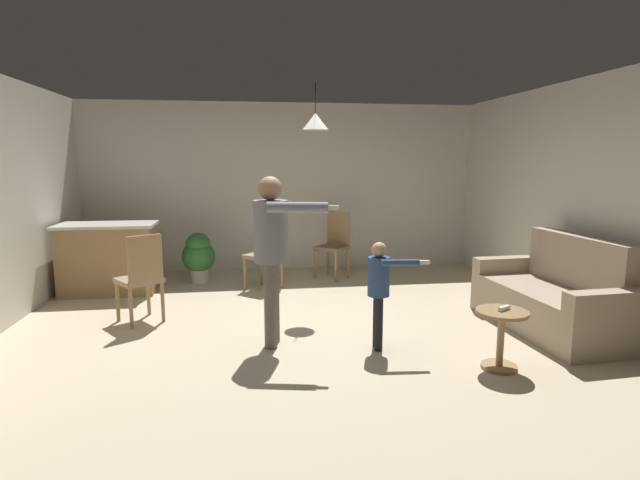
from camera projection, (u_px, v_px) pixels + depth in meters
name	position (u px, v px, depth m)	size (l,w,h in m)	color
ground	(305.00, 331.00, 5.30)	(7.68, 7.68, 0.00)	beige
wall_back	(283.00, 187.00, 8.22)	(6.40, 0.10, 2.70)	silver
wall_right	(591.00, 200.00, 5.54)	(0.10, 6.40, 2.70)	silver
couch_floral	(555.00, 299.00, 5.32)	(0.95, 1.85, 1.00)	tan
kitchen_counter	(109.00, 258.00, 6.76)	(1.26, 0.66, 0.95)	#99754C
side_table_by_couch	(501.00, 332.00, 4.30)	(0.44, 0.44, 0.52)	#99754C
person_adult	(272.00, 242.00, 4.75)	(0.76, 0.58, 1.64)	#60564C
person_child	(380.00, 283.00, 4.71)	(0.54, 0.33, 1.04)	black
dining_chair_by_counter	(266.00, 250.00, 6.99)	(0.59, 0.59, 1.00)	#99754C
dining_chair_near_wall	(334.00, 242.00, 7.64)	(0.59, 0.59, 1.00)	#99754C
dining_chair_centre_back	(141.00, 275.00, 5.47)	(0.59, 0.59, 1.00)	#99754C
potted_plant_corner	(199.00, 255.00, 7.35)	(0.48, 0.48, 0.74)	#B7B2AD
spare_remote_on_table	(504.00, 308.00, 4.27)	(0.04, 0.13, 0.04)	white
ceiling_light_pendant	(315.00, 121.00, 6.03)	(0.32, 0.32, 0.55)	silver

